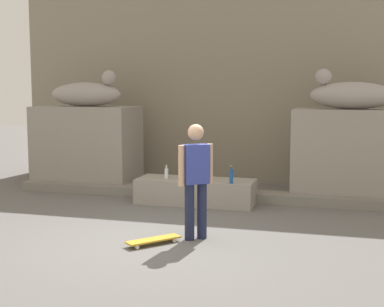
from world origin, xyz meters
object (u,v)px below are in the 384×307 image
at_px(statue_reclining_left, 87,93).
at_px(bottle_clear, 166,173).
at_px(statue_reclining_right, 350,94).
at_px(skater, 196,176).
at_px(skateboard, 154,240).
at_px(bottle_blue, 231,176).

relative_size(statue_reclining_left, bottle_clear, 6.17).
bearing_deg(statue_reclining_right, skater, 64.96).
height_order(statue_reclining_left, skater, statue_reclining_left).
height_order(statue_reclining_left, skateboard, statue_reclining_left).
distance_m(statue_reclining_right, skateboard, 5.09).
bearing_deg(bottle_blue, statue_reclining_left, 158.23).
bearing_deg(statue_reclining_left, bottle_clear, -30.76).
bearing_deg(skateboard, bottle_blue, 27.38).
bearing_deg(statue_reclining_left, skater, -47.65).
bearing_deg(bottle_clear, bottle_blue, -8.21).
bearing_deg(statue_reclining_left, statue_reclining_right, -1.97).
bearing_deg(bottle_clear, skateboard, -75.48).
distance_m(skater, bottle_clear, 2.58).
bearing_deg(statue_reclining_right, skateboard, 62.44).
distance_m(statue_reclining_right, bottle_clear, 3.81).
height_order(statue_reclining_right, skater, statue_reclining_right).
xyz_separation_m(statue_reclining_left, skateboard, (2.89, -3.89, -1.98)).
height_order(skateboard, bottle_blue, bottle_blue).
relative_size(skateboard, bottle_clear, 2.81).
relative_size(bottle_blue, bottle_clear, 1.23).
xyz_separation_m(skateboard, bottle_blue, (0.59, 2.50, 0.54)).
relative_size(statue_reclining_right, bottle_blue, 5.13).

